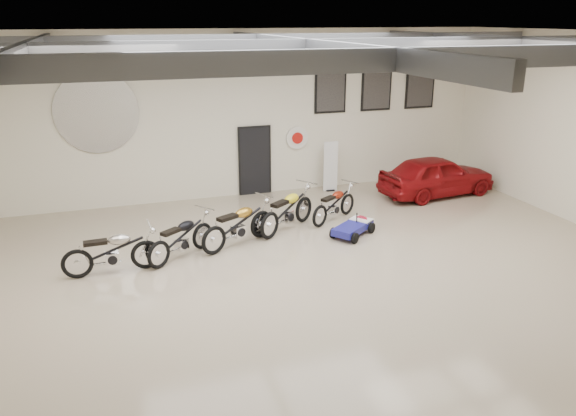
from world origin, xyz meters
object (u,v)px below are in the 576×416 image
object	(u,v)px
motorcycle_black	(181,237)
motorcycle_gold	(238,224)
motorcycle_red	(334,204)
banner_stand	(331,165)
motorcycle_silver	(111,251)
motorcycle_yellow	(287,209)
vintage_car	(437,175)
go_kart	(355,224)

from	to	relation	value
motorcycle_black	motorcycle_gold	bearing A→B (deg)	-24.38
motorcycle_black	motorcycle_red	world-z (taller)	motorcycle_black
banner_stand	motorcycle_silver	xyz separation A→B (m)	(-6.86, -4.21, -0.31)
motorcycle_silver	motorcycle_yellow	size ratio (longest dim) A/B	0.94
banner_stand	motorcycle_silver	size ratio (longest dim) A/B	0.83
motorcycle_black	motorcycle_yellow	world-z (taller)	motorcycle_yellow
motorcycle_black	motorcycle_yellow	xyz separation A→B (m)	(2.89, 0.94, 0.05)
motorcycle_black	vintage_car	size ratio (longest dim) A/B	0.53
motorcycle_silver	motorcycle_yellow	xyz separation A→B (m)	(4.43, 1.29, 0.04)
go_kart	vintage_car	bearing A→B (deg)	-5.29
motorcycle_black	banner_stand	bearing A→B (deg)	-0.53
motorcycle_silver	motorcycle_gold	world-z (taller)	motorcycle_gold
motorcycle_yellow	motorcycle_red	world-z (taller)	motorcycle_yellow
banner_stand	motorcycle_black	bearing A→B (deg)	-139.90
motorcycle_red	go_kart	xyz separation A→B (m)	(0.13, -1.11, -0.20)
vintage_car	motorcycle_black	bearing A→B (deg)	99.71
motorcycle_gold	motorcycle_yellow	distance (m)	1.59
motorcycle_yellow	motorcycle_red	xyz separation A→B (m)	(1.44, 0.28, -0.08)
motorcycle_black	motorcycle_yellow	size ratio (longest dim) A/B	0.91
motorcycle_gold	motorcycle_yellow	world-z (taller)	motorcycle_yellow
motorcycle_red	vintage_car	size ratio (longest dim) A/B	0.50
banner_stand	motorcycle_gold	bearing A→B (deg)	-133.47
motorcycle_gold	banner_stand	bearing A→B (deg)	15.40
motorcycle_black	motorcycle_red	size ratio (longest dim) A/B	1.06
motorcycle_silver	vintage_car	size ratio (longest dim) A/B	0.55
motorcycle_yellow	vintage_car	xyz separation A→B (m)	(5.38, 1.41, 0.07)
motorcycle_gold	vintage_car	distance (m)	7.15
motorcycle_black	vintage_car	distance (m)	8.60
banner_stand	motorcycle_gold	world-z (taller)	banner_stand
motorcycle_black	motorcycle_red	distance (m)	4.50
motorcycle_silver	go_kart	bearing A→B (deg)	2.56
motorcycle_yellow	motorcycle_red	size ratio (longest dim) A/B	1.17
go_kart	vintage_car	xyz separation A→B (m)	(3.82, 2.25, 0.35)
go_kart	vintage_car	size ratio (longest dim) A/B	0.42
motorcycle_black	motorcycle_yellow	distance (m)	3.04
motorcycle_silver	go_kart	world-z (taller)	motorcycle_silver
motorcycle_gold	vintage_car	size ratio (longest dim) A/B	0.58
motorcycle_black	motorcycle_gold	world-z (taller)	motorcycle_gold
banner_stand	motorcycle_silver	world-z (taller)	banner_stand
motorcycle_silver	motorcycle_black	size ratio (longest dim) A/B	1.03
banner_stand	vintage_car	bearing A→B (deg)	-22.73
vintage_car	motorcycle_red	bearing A→B (deg)	99.92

